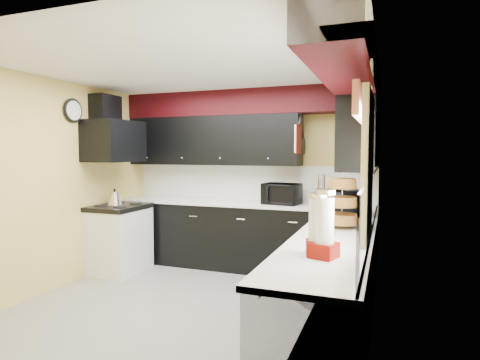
# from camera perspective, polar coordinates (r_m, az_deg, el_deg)

# --- Properties ---
(ground) EXTENTS (3.60, 3.60, 0.00)m
(ground) POSITION_cam_1_polar(r_m,az_deg,el_deg) (4.50, -6.68, -17.37)
(ground) COLOR gray
(ground) RESTS_ON ground
(wall_back) EXTENTS (3.60, 0.06, 2.50)m
(wall_back) POSITION_cam_1_polar(r_m,az_deg,el_deg) (5.86, 1.24, 0.22)
(wall_back) COLOR #E0C666
(wall_back) RESTS_ON ground
(wall_right) EXTENTS (0.06, 3.60, 2.50)m
(wall_right) POSITION_cam_1_polar(r_m,az_deg,el_deg) (3.75, 18.51, -2.13)
(wall_right) COLOR #E0C666
(wall_right) RESTS_ON ground
(wall_left) EXTENTS (0.06, 3.60, 2.50)m
(wall_left) POSITION_cam_1_polar(r_m,az_deg,el_deg) (5.27, -24.49, -0.57)
(wall_left) COLOR #E0C666
(wall_left) RESTS_ON ground
(ceiling) EXTENTS (3.60, 3.60, 0.06)m
(ceiling) POSITION_cam_1_polar(r_m,az_deg,el_deg) (4.28, -6.96, 15.62)
(ceiling) COLOR white
(ceiling) RESTS_ON wall_back
(cab_back) EXTENTS (3.60, 0.60, 0.90)m
(cab_back) POSITION_cam_1_polar(r_m,az_deg,el_deg) (5.69, 0.23, -8.04)
(cab_back) COLOR black
(cab_back) RESTS_ON ground
(cab_right) EXTENTS (0.60, 3.00, 0.90)m
(cab_right) POSITION_cam_1_polar(r_m,az_deg,el_deg) (3.65, 13.17, -15.09)
(cab_right) COLOR black
(cab_right) RESTS_ON ground
(counter_back) EXTENTS (3.62, 0.64, 0.04)m
(counter_back) POSITION_cam_1_polar(r_m,az_deg,el_deg) (5.61, 0.23, -3.34)
(counter_back) COLOR white
(counter_back) RESTS_ON cab_back
(counter_right) EXTENTS (0.64, 3.02, 0.04)m
(counter_right) POSITION_cam_1_polar(r_m,az_deg,el_deg) (3.52, 13.30, -7.84)
(counter_right) COLOR white
(counter_right) RESTS_ON cab_right
(splash_back) EXTENTS (3.60, 0.02, 0.50)m
(splash_back) POSITION_cam_1_polar(r_m,az_deg,el_deg) (5.85, 1.21, -0.38)
(splash_back) COLOR white
(splash_back) RESTS_ON counter_back
(splash_right) EXTENTS (0.02, 3.60, 0.50)m
(splash_right) POSITION_cam_1_polar(r_m,az_deg,el_deg) (3.75, 18.33, -3.04)
(splash_right) COLOR white
(splash_right) RESTS_ON counter_right
(upper_back) EXTENTS (2.60, 0.35, 0.70)m
(upper_back) POSITION_cam_1_polar(r_m,az_deg,el_deg) (5.87, -3.95, 5.58)
(upper_back) COLOR black
(upper_back) RESTS_ON wall_back
(upper_right) EXTENTS (0.35, 1.80, 0.70)m
(upper_right) POSITION_cam_1_polar(r_m,az_deg,el_deg) (4.64, 16.85, 5.85)
(upper_right) COLOR black
(upper_right) RESTS_ON wall_right
(soffit_back) EXTENTS (3.60, 0.36, 0.35)m
(soffit_back) POSITION_cam_1_polar(r_m,az_deg,el_deg) (5.72, 0.66, 10.91)
(soffit_back) COLOR black
(soffit_back) RESTS_ON wall_back
(soffit_right) EXTENTS (0.36, 3.24, 0.35)m
(soffit_right) POSITION_cam_1_polar(r_m,az_deg,el_deg) (3.62, 15.85, 14.80)
(soffit_right) COLOR black
(soffit_right) RESTS_ON wall_right
(stove) EXTENTS (0.60, 0.75, 0.86)m
(stove) POSITION_cam_1_polar(r_m,az_deg,el_deg) (5.76, -16.78, -8.27)
(stove) COLOR white
(stove) RESTS_ON ground
(cooktop) EXTENTS (0.62, 0.77, 0.06)m
(cooktop) POSITION_cam_1_polar(r_m,az_deg,el_deg) (5.68, -16.87, -3.73)
(cooktop) COLOR black
(cooktop) RESTS_ON stove
(hood) EXTENTS (0.50, 0.78, 0.55)m
(hood) POSITION_cam_1_polar(r_m,az_deg,el_deg) (5.66, -17.46, 5.27)
(hood) COLOR black
(hood) RESTS_ON wall_left
(hood_duct) EXTENTS (0.24, 0.40, 0.40)m
(hood_duct) POSITION_cam_1_polar(r_m,az_deg,el_deg) (5.77, -18.58, 9.40)
(hood_duct) COLOR black
(hood_duct) RESTS_ON wall_left
(window) EXTENTS (0.03, 0.86, 0.96)m
(window) POSITION_cam_1_polar(r_m,az_deg,el_deg) (2.83, 17.73, 2.05)
(window) COLOR white
(window) RESTS_ON wall_right
(valance) EXTENTS (0.04, 0.88, 0.20)m
(valance) POSITION_cam_1_polar(r_m,az_deg,el_deg) (2.85, 16.78, 10.15)
(valance) COLOR red
(valance) RESTS_ON wall_right
(pan_top) EXTENTS (0.03, 0.22, 0.40)m
(pan_top) POSITION_cam_1_polar(r_m,az_deg,el_deg) (5.40, 8.70, 7.81)
(pan_top) COLOR black
(pan_top) RESTS_ON upper_back
(pan_mid) EXTENTS (0.03, 0.28, 0.46)m
(pan_mid) POSITION_cam_1_polar(r_m,az_deg,el_deg) (5.26, 8.38, 5.19)
(pan_mid) COLOR black
(pan_mid) RESTS_ON upper_back
(pan_low) EXTENTS (0.03, 0.24, 0.42)m
(pan_low) POSITION_cam_1_polar(r_m,az_deg,el_deg) (5.52, 8.94, 4.82)
(pan_low) COLOR black
(pan_low) RESTS_ON upper_back
(cut_board) EXTENTS (0.03, 0.26, 0.35)m
(cut_board) POSITION_cam_1_polar(r_m,az_deg,el_deg) (5.14, 8.22, 5.78)
(cut_board) COLOR white
(cut_board) RESTS_ON upper_back
(baskets) EXTENTS (0.27, 0.27, 0.50)m
(baskets) POSITION_cam_1_polar(r_m,az_deg,el_deg) (3.82, 14.30, -2.99)
(baskets) COLOR brown
(baskets) RESTS_ON upper_right
(clock) EXTENTS (0.03, 0.30, 0.30)m
(clock) POSITION_cam_1_polar(r_m,az_deg,el_deg) (5.44, -22.67, 9.10)
(clock) COLOR black
(clock) RESTS_ON wall_left
(deco_plate) EXTENTS (0.03, 0.24, 0.24)m
(deco_plate) POSITION_cam_1_polar(r_m,az_deg,el_deg) (3.43, 18.17, 14.09)
(deco_plate) COLOR white
(deco_plate) RESTS_ON wall_right
(toaster_oven) EXTENTS (0.53, 0.46, 0.28)m
(toaster_oven) POSITION_cam_1_polar(r_m,az_deg,el_deg) (5.40, 5.90, -1.96)
(toaster_oven) COLOR black
(toaster_oven) RESTS_ON counter_back
(microwave) EXTENTS (0.45, 0.56, 0.27)m
(microwave) POSITION_cam_1_polar(r_m,az_deg,el_deg) (4.64, 14.60, -3.06)
(microwave) COLOR black
(microwave) RESTS_ON counter_right
(utensil_crock) EXTENTS (0.21, 0.21, 0.18)m
(utensil_crock) POSITION_cam_1_polar(r_m,az_deg,el_deg) (5.35, 11.48, -2.59)
(utensil_crock) COLOR white
(utensil_crock) RESTS_ON counter_back
(knife_block) EXTENTS (0.12, 0.15, 0.21)m
(knife_block) POSITION_cam_1_polar(r_m,az_deg,el_deg) (5.29, 11.39, -2.48)
(knife_block) COLOR black
(knife_block) RESTS_ON counter_back
(kettle) EXTENTS (0.24, 0.24, 0.17)m
(kettle) POSITION_cam_1_polar(r_m,az_deg,el_deg) (5.74, -17.39, -2.49)
(kettle) COLOR silver
(kettle) RESTS_ON cooktop
(dispenser_a) EXTENTS (0.18, 0.18, 0.40)m
(dispenser_a) POSITION_cam_1_polar(r_m,az_deg,el_deg) (2.76, 10.93, -6.46)
(dispenser_a) COLOR #630C09
(dispenser_a) RESTS_ON counter_right
(dispenser_b) EXTENTS (0.20, 0.20, 0.44)m
(dispenser_b) POSITION_cam_1_polar(r_m,az_deg,el_deg) (2.70, 11.89, -6.29)
(dispenser_b) COLOR #730903
(dispenser_b) RESTS_ON counter_right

